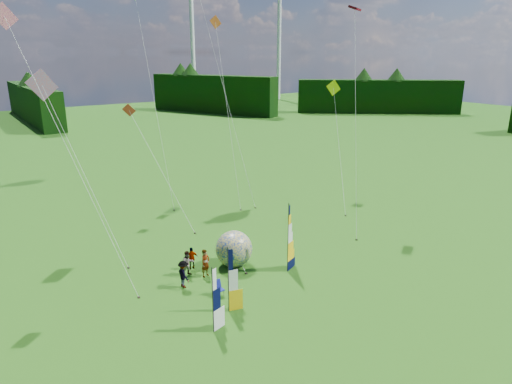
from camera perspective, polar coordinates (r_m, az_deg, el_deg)
ground at (r=28.21m, az=6.45°, el=-12.40°), size 220.00×220.00×0.00m
treeline_ring at (r=26.48m, az=6.73°, el=-4.84°), size 210.00×210.00×8.00m
turbine_left at (r=142.51m, az=2.87°, el=17.52°), size 8.00×1.20×30.00m
turbine_right at (r=135.09m, az=-7.91°, el=17.41°), size 8.00×1.20×30.00m
feather_banner_main at (r=29.58m, az=4.02°, el=-5.94°), size 1.18×0.60×4.58m
side_banner_left at (r=25.39m, az=-3.47°, el=-11.07°), size 1.03×0.34×3.74m
side_banner_far at (r=23.77m, az=-5.42°, el=-13.48°), size 1.03×0.38×3.55m
bol_inflatable at (r=30.76m, az=-2.77°, el=-7.12°), size 2.96×2.96×2.47m
spectator_a at (r=29.69m, az=-6.35°, el=-8.82°), size 0.78×0.64×1.84m
spectator_b at (r=29.97m, az=-8.51°, el=-8.81°), size 0.82×0.41×1.68m
spectator_c at (r=28.59m, az=-9.05°, el=-10.11°), size 0.42×1.13×1.74m
spectator_d at (r=30.82m, az=-8.02°, el=-8.19°), size 0.94×0.51×1.52m
camp_chair at (r=27.56m, az=-4.66°, el=-11.95°), size 0.57×0.57×0.97m
kite_whale at (r=44.36m, az=-4.14°, el=14.19°), size 4.50×14.38×23.26m
kite_rainbow_delta at (r=33.08m, az=-20.84°, el=3.66°), size 9.62×13.01×13.58m
kite_parafoil at (r=37.02m, az=12.43°, el=9.84°), size 10.13×10.98×18.85m
small_kite_red at (r=38.19m, az=-11.84°, el=3.39°), size 5.44×10.10×10.08m
small_kite_orange at (r=43.80m, az=-3.57°, el=10.54°), size 4.75×10.38×17.75m
small_kite_yellow at (r=43.40m, az=10.40°, el=6.30°), size 8.82×10.82×11.85m
small_kite_pink at (r=28.40m, az=-22.10°, el=5.07°), size 8.65×11.35×17.07m
small_kite_green at (r=44.60m, az=-12.71°, el=12.07°), size 4.16×11.78×20.52m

